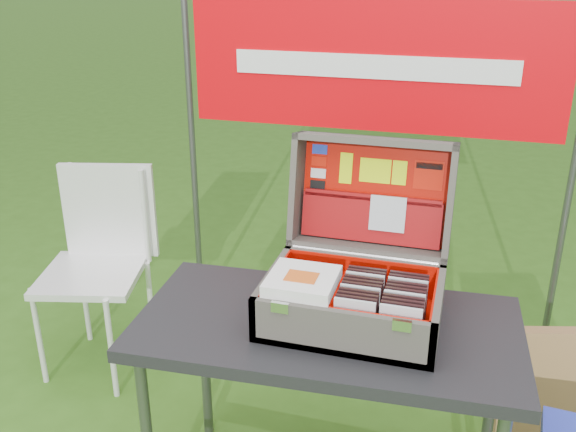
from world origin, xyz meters
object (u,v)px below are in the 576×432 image
(chair, at_px, (91,277))
(cardboard_box, at_px, (555,387))
(suitcase, at_px, (358,241))
(table, at_px, (325,418))

(chair, relative_size, cardboard_box, 1.96)
(suitcase, height_order, chair, suitcase)
(suitcase, relative_size, cardboard_box, 1.15)
(table, relative_size, chair, 1.27)
(suitcase, distance_m, cardboard_box, 1.12)
(suitcase, bearing_deg, cardboard_box, 35.26)
(table, distance_m, suitcase, 0.61)
(table, bearing_deg, suitcase, 45.52)
(suitcase, distance_m, chair, 1.38)
(table, xyz_separation_m, suitcase, (0.07, 0.08, 0.60))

